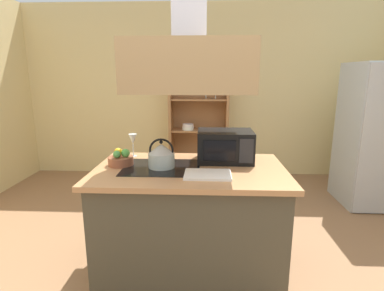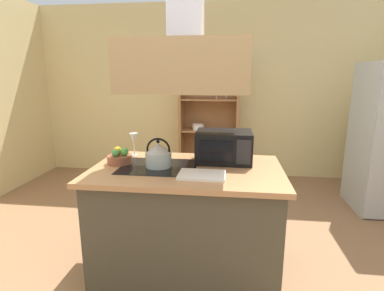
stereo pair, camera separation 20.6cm
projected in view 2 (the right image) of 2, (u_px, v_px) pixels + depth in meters
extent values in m
cube|color=beige|center=(222.00, 92.00, 4.87)|extent=(6.00, 0.12, 2.70)
cube|color=#474030|center=(187.00, 222.00, 2.52)|extent=(1.42, 0.84, 0.86)
cube|color=#B87F50|center=(187.00, 170.00, 2.41)|extent=(1.50, 0.92, 0.04)
cube|color=black|center=(159.00, 167.00, 2.44)|extent=(0.60, 0.48, 0.00)
cube|color=#AA8454|center=(186.00, 67.00, 2.23)|extent=(0.90, 0.70, 0.36)
cube|color=#A36D41|center=(181.00, 118.00, 4.79)|extent=(0.04, 0.40, 1.92)
cube|color=#A36D41|center=(237.00, 119.00, 4.68)|extent=(0.04, 0.40, 1.92)
cube|color=#A36D41|center=(210.00, 55.00, 4.52)|extent=(0.91, 0.40, 0.03)
cube|color=#A36D41|center=(208.00, 175.00, 4.94)|extent=(0.91, 0.40, 0.08)
cube|color=#A36D41|center=(210.00, 116.00, 4.92)|extent=(0.91, 0.02, 1.92)
cube|color=#A36D41|center=(209.00, 130.00, 4.78)|extent=(0.83, 0.36, 0.02)
cube|color=#A36D41|center=(209.00, 99.00, 4.67)|extent=(0.83, 0.36, 0.02)
cylinder|color=white|center=(198.00, 128.00, 4.74)|extent=(0.18, 0.18, 0.05)
cylinder|color=white|center=(198.00, 125.00, 4.73)|extent=(0.17, 0.17, 0.05)
cylinder|color=silver|center=(216.00, 95.00, 4.60)|extent=(0.01, 0.01, 0.12)
cone|color=silver|center=(216.00, 88.00, 4.58)|extent=(0.07, 0.07, 0.08)
cylinder|color=silver|center=(226.00, 95.00, 4.58)|extent=(0.01, 0.01, 0.12)
cone|color=silver|center=(226.00, 88.00, 4.56)|extent=(0.07, 0.07, 0.08)
cylinder|color=#AFBCB7|center=(159.00, 159.00, 2.42)|extent=(0.21, 0.21, 0.11)
cone|color=#BCC1BE|center=(158.00, 148.00, 2.40)|extent=(0.20, 0.20, 0.07)
sphere|color=black|center=(158.00, 142.00, 2.39)|extent=(0.03, 0.03, 0.03)
torus|color=black|center=(158.00, 150.00, 2.40)|extent=(0.19, 0.02, 0.19)
cube|color=white|center=(202.00, 175.00, 2.21)|extent=(0.34, 0.24, 0.02)
cube|color=black|center=(224.00, 146.00, 2.56)|extent=(0.46, 0.34, 0.26)
cube|color=black|center=(216.00, 151.00, 2.40)|extent=(0.26, 0.01, 0.17)
cube|color=#262628|center=(244.00, 152.00, 2.37)|extent=(0.11, 0.01, 0.20)
cylinder|color=silver|center=(134.00, 155.00, 2.78)|extent=(0.06, 0.06, 0.01)
cylinder|color=silver|center=(134.00, 149.00, 2.77)|extent=(0.01, 0.01, 0.11)
cone|color=silver|center=(134.00, 138.00, 2.74)|extent=(0.08, 0.08, 0.09)
cylinder|color=brown|center=(120.00, 159.00, 2.52)|extent=(0.20, 0.20, 0.07)
sphere|color=#51A844|center=(124.00, 152.00, 2.50)|extent=(0.07, 0.07, 0.07)
sphere|color=yellow|center=(118.00, 151.00, 2.53)|extent=(0.07, 0.07, 0.07)
sphere|color=#4DA049|center=(115.00, 153.00, 2.47)|extent=(0.06, 0.06, 0.06)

